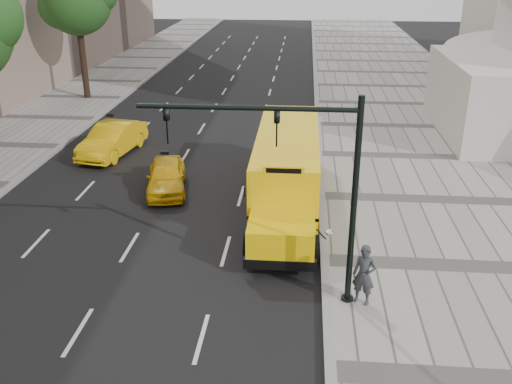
# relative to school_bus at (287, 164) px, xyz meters

# --- Properties ---
(ground) EXTENTS (140.00, 140.00, 0.00)m
(ground) POSITION_rel_school_bus_xyz_m (-4.50, 0.62, -1.76)
(ground) COLOR black
(ground) RESTS_ON ground
(sidewalk_museum) EXTENTS (12.00, 140.00, 0.15)m
(sidewalk_museum) POSITION_rel_school_bus_xyz_m (7.50, 0.62, -1.69)
(sidewalk_museum) COLOR #989590
(sidewalk_museum) RESTS_ON ground
(curb_museum) EXTENTS (0.30, 140.00, 0.15)m
(curb_museum) POSITION_rel_school_bus_xyz_m (1.50, 0.62, -1.69)
(curb_museum) COLOR gray
(curb_museum) RESTS_ON ground
(curb_far) EXTENTS (0.30, 140.00, 0.15)m
(curb_far) POSITION_rel_school_bus_xyz_m (-12.50, 0.62, -1.69)
(curb_far) COLOR gray
(curb_far) RESTS_ON ground
(school_bus) EXTENTS (2.96, 11.56, 3.19)m
(school_bus) POSITION_rel_school_bus_xyz_m (0.00, 0.00, 0.00)
(school_bus) COLOR yellow
(school_bus) RESTS_ON ground
(taxi_near) EXTENTS (2.38, 4.31, 1.39)m
(taxi_near) POSITION_rel_school_bus_xyz_m (-5.34, 0.91, -1.07)
(taxi_near) COLOR #E5AC0B
(taxi_near) RESTS_ON ground
(taxi_far) EXTENTS (2.56, 5.19, 1.63)m
(taxi_far) POSITION_rel_school_bus_xyz_m (-9.29, 5.57, -0.95)
(taxi_far) COLOR #E5AC0B
(taxi_far) RESTS_ON ground
(pedestrian) EXTENTS (0.80, 0.68, 1.88)m
(pedestrian) POSITION_rel_school_bus_xyz_m (2.53, -7.44, -0.68)
(pedestrian) COLOR #2F3136
(pedestrian) RESTS_ON sidewalk_museum
(traffic_signal) EXTENTS (6.18, 0.36, 6.40)m
(traffic_signal) POSITION_rel_school_bus_xyz_m (0.69, -7.34, 2.33)
(traffic_signal) COLOR black
(traffic_signal) RESTS_ON ground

